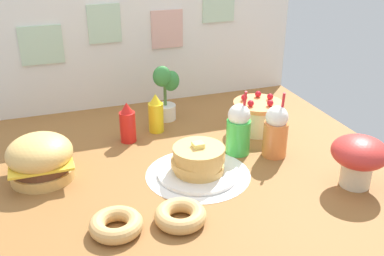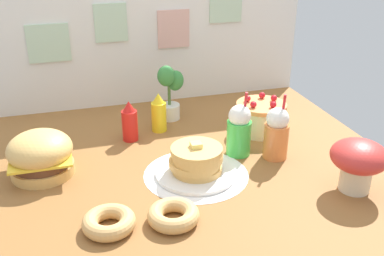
{
  "view_description": "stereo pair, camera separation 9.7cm",
  "coord_description": "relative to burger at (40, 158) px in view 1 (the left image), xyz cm",
  "views": [
    {
      "loc": [
        -56.78,
        -168.82,
        104.21
      ],
      "look_at": [
        6.44,
        12.06,
        15.07
      ],
      "focal_mm": 41.74,
      "sensor_mm": 36.0,
      "label": 1
    },
    {
      "loc": [
        -47.53,
        -171.79,
        104.21
      ],
      "look_at": [
        6.44,
        12.06,
        15.07
      ],
      "focal_mm": 41.74,
      "sensor_mm": 36.0,
      "label": 2
    }
  ],
  "objects": [
    {
      "name": "mushroom_stool",
      "position": [
        127.33,
        -50.83,
        4.2
      ],
      "size": [
        23.7,
        23.7,
        22.62
      ],
      "color": "beige",
      "rests_on": "ground_plane"
    },
    {
      "name": "donut_pink_glaze",
      "position": [
        23.9,
        -48.72,
        -6.58
      ],
      "size": [
        20.03,
        20.03,
        6.03
      ],
      "color": "tan",
      "rests_on": "ground_plane"
    },
    {
      "name": "donut_chocolate",
      "position": [
        47.87,
        -51.2,
        -6.58
      ],
      "size": [
        20.03,
        20.03,
        6.03
      ],
      "color": "tan",
      "rests_on": "ground_plane"
    },
    {
      "name": "mustard_bottle",
      "position": [
        60.53,
        30.49,
        0.19
      ],
      "size": [
        8.19,
        8.19,
        21.54
      ],
      "color": "yellow",
      "rests_on": "ground_plane"
    },
    {
      "name": "pancake_stack",
      "position": [
        66.21,
        -20.65,
        -3.41
      ],
      "size": [
        36.62,
        36.62,
        15.83
      ],
      "color": "white",
      "rests_on": "doily_mat"
    },
    {
      "name": "potted_plant",
      "position": [
        70.03,
        44.9,
        7.77
      ],
      "size": [
        15.62,
        13.2,
        32.85
      ],
      "color": "white",
      "rests_on": "ground_plane"
    },
    {
      "name": "cream_soda_cup",
      "position": [
        91.9,
        -6.81,
        2.86
      ],
      "size": [
        11.85,
        11.85,
        32.32
      ],
      "color": "green",
      "rests_on": "ground_plane"
    },
    {
      "name": "doily_mat",
      "position": [
        66.13,
        -20.47,
        -9.58
      ],
      "size": [
        47.39,
        47.39,
        0.4
      ],
      "primitive_type": "cylinder",
      "color": "white",
      "rests_on": "ground_plane"
    },
    {
      "name": "burger",
      "position": [
        0.0,
        0.0,
        0.0
      ],
      "size": [
        28.56,
        28.56,
        20.6
      ],
      "color": "#DBA859",
      "rests_on": "ground_plane"
    },
    {
      "name": "orange_float_cup",
      "position": [
        107.71,
        -14.62,
        2.86
      ],
      "size": [
        11.85,
        11.85,
        32.34
      ],
      "color": "orange",
      "rests_on": "ground_plane"
    },
    {
      "name": "ground_plane",
      "position": [
        62.97,
        -14.95,
        -10.78
      ],
      "size": [
        198.37,
        181.7,
        2.0
      ],
      "primitive_type": "cube",
      "color": "brown"
    },
    {
      "name": "ketchup_bottle",
      "position": [
        43.64,
        23.48,
        0.19
      ],
      "size": [
        8.19,
        8.19,
        21.54
      ],
      "color": "red",
      "rests_on": "ground_plane"
    },
    {
      "name": "back_wall",
      "position": [
        62.75,
        75.32,
        30.56
      ],
      "size": [
        198.37,
        4.2,
        80.01
      ],
      "color": "silver",
      "rests_on": "ground_plane"
    },
    {
      "name": "layer_cake",
      "position": [
        113.01,
        14.15,
        -1.45
      ],
      "size": [
        26.88,
        26.88,
        19.6
      ],
      "color": "beige",
      "rests_on": "ground_plane"
    }
  ]
}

